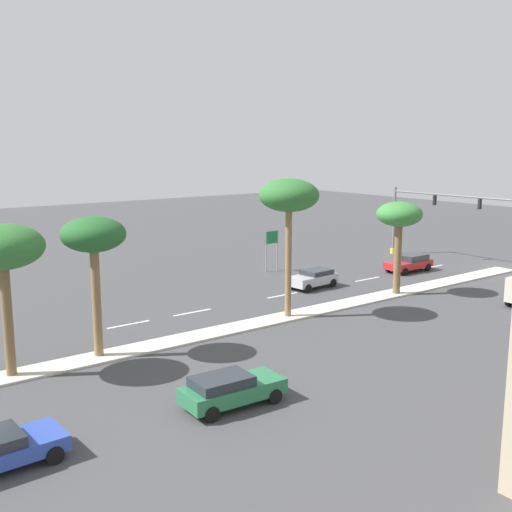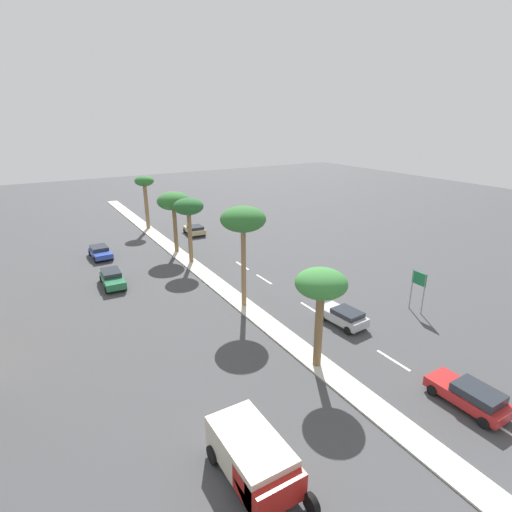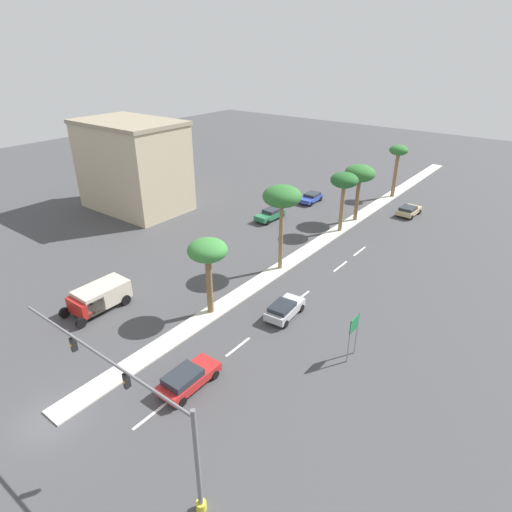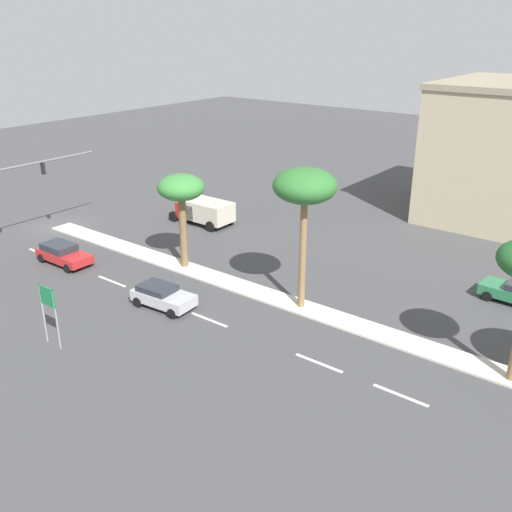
% 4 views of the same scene
% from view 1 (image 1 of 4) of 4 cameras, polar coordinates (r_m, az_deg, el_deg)
% --- Properties ---
extents(ground_plane, '(160.00, 160.00, 0.00)m').
position_cam_1_polar(ground_plane, '(36.23, -3.20, -7.05)').
color(ground_plane, '#424244').
extents(median_curb, '(1.80, 76.61, 0.12)m').
position_cam_1_polar(median_curb, '(32.52, -15.94, -9.40)').
color(median_curb, beige).
rests_on(median_curb, ground).
extents(lane_stripe_front, '(0.20, 2.80, 0.01)m').
position_cam_1_polar(lane_stripe_front, '(57.04, 16.09, -0.97)').
color(lane_stripe_front, silver).
rests_on(lane_stripe_front, ground).
extents(lane_stripe_left, '(0.20, 2.80, 0.01)m').
position_cam_1_polar(lane_stripe_left, '(50.65, 10.30, -2.13)').
color(lane_stripe_left, silver).
rests_on(lane_stripe_left, ground).
extents(lane_stripe_trailing, '(0.20, 2.80, 0.01)m').
position_cam_1_polar(lane_stripe_trailing, '(44.66, 2.50, -3.66)').
color(lane_stripe_trailing, silver).
rests_on(lane_stripe_trailing, ground).
extents(lane_stripe_rear, '(0.20, 2.80, 0.01)m').
position_cam_1_polar(lane_stripe_rear, '(40.40, -5.92, -5.23)').
color(lane_stripe_rear, silver).
rests_on(lane_stripe_rear, ground).
extents(lane_stripe_near, '(0.20, 2.80, 0.01)m').
position_cam_1_polar(lane_stripe_near, '(38.37, -11.75, -6.25)').
color(lane_stripe_near, silver).
rests_on(lane_stripe_near, ground).
extents(traffic_signal_gantry, '(14.36, 0.53, 6.66)m').
position_cam_1_polar(traffic_signal_gantry, '(60.25, 15.20, 3.74)').
color(traffic_signal_gantry, slate).
rests_on(traffic_signal_gantry, ground).
extents(directional_road_sign, '(0.10, 1.33, 3.48)m').
position_cam_1_polar(directional_road_sign, '(52.68, 1.48, 1.27)').
color(directional_road_sign, gray).
rests_on(directional_road_sign, ground).
extents(palm_tree_mid, '(3.25, 3.25, 6.68)m').
position_cam_1_polar(palm_tree_mid, '(44.94, 13.16, 3.53)').
color(palm_tree_mid, brown).
rests_on(palm_tree_mid, median_curb).
extents(palm_tree_left, '(3.71, 3.71, 8.64)m').
position_cam_1_polar(palm_tree_left, '(37.71, 3.08, 5.41)').
color(palm_tree_left, olive).
rests_on(palm_tree_left, median_curb).
extents(palm_tree_right, '(3.24, 3.24, 7.19)m').
position_cam_1_polar(palm_tree_right, '(31.58, -14.86, 1.59)').
color(palm_tree_right, olive).
rests_on(palm_tree_right, median_curb).
extents(palm_tree_inboard, '(3.79, 3.79, 7.17)m').
position_cam_1_polar(palm_tree_inboard, '(30.16, -22.49, 0.56)').
color(palm_tree_inboard, brown).
rests_on(palm_tree_inboard, median_curb).
extents(sedan_silver_outboard, '(2.20, 4.09, 1.35)m').
position_cam_1_polar(sedan_silver_outboard, '(47.02, 5.33, -2.06)').
color(sedan_silver_outboard, '#B2B2B7').
rests_on(sedan_silver_outboard, ground).
extents(sedan_red_rear, '(2.02, 4.44, 1.42)m').
position_cam_1_polar(sedan_red_rear, '(54.48, 14.07, -0.59)').
color(sedan_red_rear, red).
rests_on(sedan_red_rear, ground).
extents(sedan_green_right, '(2.11, 4.49, 1.40)m').
position_cam_1_polar(sedan_green_right, '(26.27, -2.39, -12.22)').
color(sedan_green_right, '#287047').
rests_on(sedan_green_right, ground).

